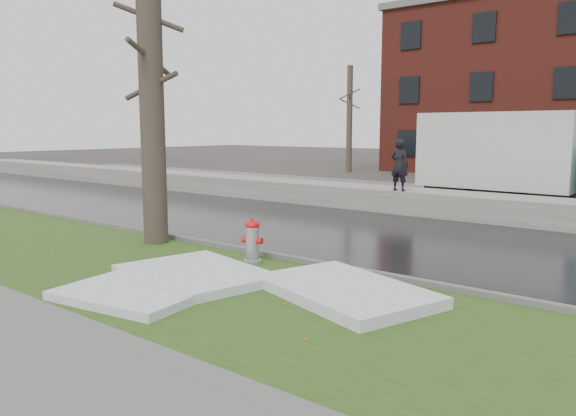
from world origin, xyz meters
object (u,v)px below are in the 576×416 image
Objects in this scene: fire_hydrant at (252,239)px; box_truck at (531,159)px; tree at (151,89)px; worker at (399,165)px.

fire_hydrant is 11.56m from box_truck.
tree reaches higher than worker.
worker is at bearing 73.26° from tree.
tree reaches higher than box_truck.
box_truck is at bearing 65.20° from tree.
tree is at bearing 73.29° from worker.
box_truck reaches higher than fire_hydrant.
tree is 12.47m from box_truck.
worker is (-0.88, 7.73, 1.04)m from fire_hydrant.
worker is at bearing -127.49° from box_truck.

